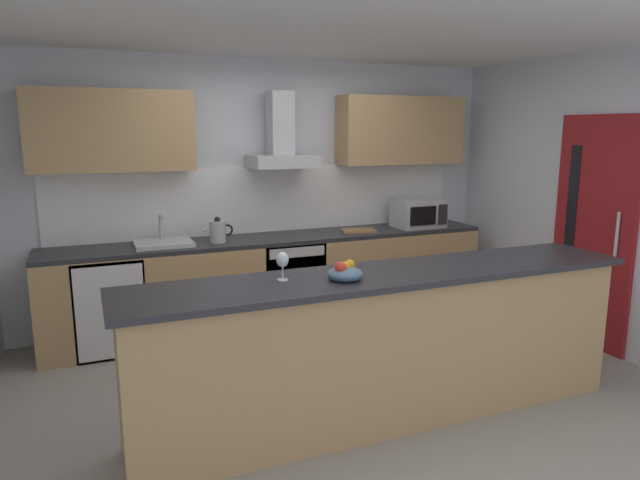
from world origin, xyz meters
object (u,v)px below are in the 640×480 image
Objects in this scene: oven at (287,280)px; sink at (163,243)px; refrigerator at (109,303)px; microwave at (418,213)px; chopping_board at (358,230)px; range_hood at (281,144)px; kettle at (218,231)px; wine_glass at (282,261)px; fruit_bowl at (345,273)px.

sink is at bearing 179.46° from oven.
microwave is at bearing -0.46° from refrigerator.
chopping_board is at bearing -1.03° from sink.
kettle is at bearing -166.55° from range_hood.
oven is at bearing 178.91° from microwave.
microwave reaches higher than wine_glass.
kettle is 2.06m from fruit_bowl.
wine_glass reaches higher than chopping_board.
sink is 1.93m from chopping_board.
range_hood is 4.05× the size of wine_glass.
sink is at bearing -174.20° from range_hood.
fruit_bowl reaches higher than oven.
fruit_bowl is at bearing -57.67° from refrigerator.
fruit_bowl reaches higher than chopping_board.
oven is 1.58m from microwave.
chopping_board reaches higher than oven.
microwave is at bearing -6.12° from range_hood.
wine_glass is at bearing -108.88° from range_hood.
refrigerator is 2.27m from wine_glass.
microwave is at bearing -1.09° from oven.
range_hood is at bearing 90.00° from oven.
sink is (-2.64, 0.04, -0.12)m from microwave.
range_hood is 3.27× the size of fruit_bowl.
wine_glass is at bearing -138.73° from microwave.
chopping_board reaches higher than refrigerator.
microwave is at bearing -0.84° from sink.
refrigerator is at bearing 116.18° from wine_glass.
kettle is at bearing 89.26° from wine_glass.
microwave is 2.73m from fruit_bowl.
wine_glass is (0.46, -1.95, 0.21)m from sink.
sink is 2.27× the size of fruit_bowl.
microwave is 0.69× the size of range_hood.
oven is 1.66m from refrigerator.
oven is 1.60× the size of sink.
kettle is 1.31× the size of fruit_bowl.
sink is at bearing 179.16° from microwave.
wine_glass reaches higher than refrigerator.
fruit_bowl is 2.33m from chopping_board.
chopping_board is at bearing -11.39° from range_hood.
refrigerator is 0.70m from sink.
refrigerator is at bearing 122.33° from fruit_bowl.
fruit_bowl is (0.36, -0.13, -0.08)m from wine_glass.
oven reaches higher than refrigerator.
microwave is 1.73× the size of kettle.
wine_glass reaches higher than sink.
oven is 1.60× the size of microwave.
range_hood reaches higher than oven.
range_hood reaches higher than microwave.
range_hood is at bearing 80.96° from fruit_bowl.
oven is at bearing 178.22° from chopping_board.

